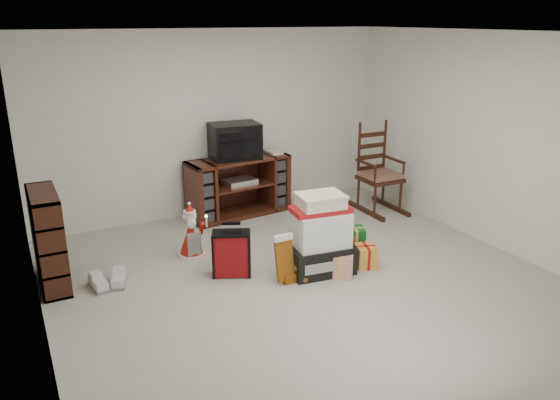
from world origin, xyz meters
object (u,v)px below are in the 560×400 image
object	(u,v)px
red_suitcase	(232,254)
santa_figurine	(324,229)
tv_stand	(239,186)
gift_pile	(320,239)
bookshelf	(48,241)
gift_cluster	(356,253)
crt_television	(235,141)
mrs_claus_figurine	(191,236)
rocking_chair	(377,179)
teddy_bear	(306,264)
sneaker_pair	(109,282)

from	to	relation	value
red_suitcase	santa_figurine	bearing A→B (deg)	32.47
tv_stand	gift_pile	bearing A→B (deg)	-94.43
tv_stand	bookshelf	distance (m)	2.76
gift_cluster	crt_television	xyz separation A→B (m)	(-0.54, 2.12, 0.92)
santa_figurine	mrs_claus_figurine	size ratio (longest dim) A/B	0.97
bookshelf	mrs_claus_figurine	distance (m)	1.52
tv_stand	red_suitcase	xyz separation A→B (m)	(-0.82, -1.73, -0.16)
rocking_chair	gift_cluster	bearing A→B (deg)	-132.54
tv_stand	teddy_bear	xyz separation A→B (m)	(-0.15, -2.14, -0.25)
bookshelf	rocking_chair	xyz separation A→B (m)	(4.38, 0.37, -0.04)
gift_cluster	crt_television	world-z (taller)	crt_television
mrs_claus_figurine	santa_figurine	bearing A→B (deg)	-18.61
teddy_bear	sneaker_pair	world-z (taller)	teddy_bear
gift_pile	santa_figurine	xyz separation A→B (m)	(0.37, 0.51, -0.14)
rocking_chair	teddy_bear	xyz separation A→B (m)	(-1.99, -1.43, -0.28)
tv_stand	sneaker_pair	world-z (taller)	tv_stand
gift_cluster	gift_pile	bearing A→B (deg)	173.50
gift_pile	sneaker_pair	world-z (taller)	gift_pile
gift_pile	santa_figurine	world-z (taller)	gift_pile
red_suitcase	sneaker_pair	bearing A→B (deg)	-170.76
teddy_bear	gift_pile	bearing A→B (deg)	20.06
tv_stand	sneaker_pair	distance (m)	2.51
bookshelf	teddy_bear	size ratio (longest dim) A/B	2.75
rocking_chair	gift_cluster	world-z (taller)	rocking_chair
mrs_claus_figurine	gift_cluster	bearing A→B (deg)	-34.18
rocking_chair	red_suitcase	world-z (taller)	rocking_chair
bookshelf	rocking_chair	world-z (taller)	rocking_chair
mrs_claus_figurine	crt_television	world-z (taller)	crt_television
teddy_bear	santa_figurine	distance (m)	0.83
sneaker_pair	crt_television	size ratio (longest dim) A/B	0.58
mrs_claus_figurine	sneaker_pair	bearing A→B (deg)	-161.26
sneaker_pair	crt_television	xyz separation A→B (m)	(2.02, 1.40, 0.99)
rocking_chair	mrs_claus_figurine	world-z (taller)	rocking_chair
mrs_claus_figurine	sneaker_pair	size ratio (longest dim) A/B	1.61
gift_pile	teddy_bear	bearing A→B (deg)	-153.20
rocking_chair	tv_stand	bearing A→B (deg)	159.78
gift_pile	crt_television	bearing A→B (deg)	99.34
sneaker_pair	tv_stand	bearing A→B (deg)	35.72
tv_stand	sneaker_pair	size ratio (longest dim) A/B	3.68
tv_stand	rocking_chair	size ratio (longest dim) A/B	1.13
red_suitcase	mrs_claus_figurine	bearing A→B (deg)	132.78
red_suitcase	teddy_bear	bearing A→B (deg)	-6.89
red_suitcase	crt_television	xyz separation A→B (m)	(0.79, 1.74, 0.80)
santa_figurine	crt_television	world-z (taller)	crt_television
tv_stand	gift_pile	distance (m)	2.06
rocking_chair	red_suitcase	bearing A→B (deg)	-158.23
gift_pile	teddy_bear	distance (m)	0.31
red_suitcase	gift_pile	bearing A→B (deg)	3.98
rocking_chair	gift_pile	distance (m)	2.23
santa_figurine	teddy_bear	bearing A→B (deg)	-135.05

